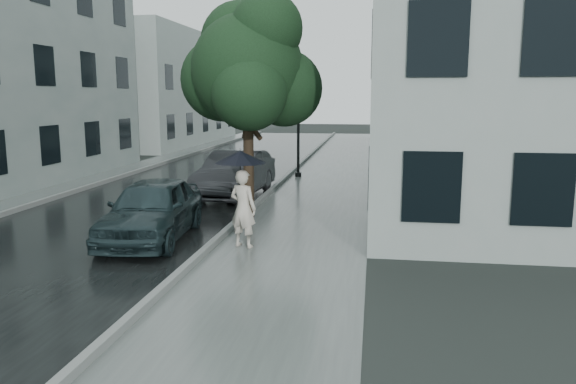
% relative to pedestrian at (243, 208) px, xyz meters
% --- Properties ---
extents(ground, '(120.00, 120.00, 0.00)m').
position_rel_pedestrian_xyz_m(ground, '(0.86, -2.00, -0.91)').
color(ground, black).
rests_on(ground, ground).
extents(sidewalk, '(3.50, 60.00, 0.01)m').
position_rel_pedestrian_xyz_m(sidewalk, '(1.11, 10.00, -0.91)').
color(sidewalk, slate).
rests_on(sidewalk, ground).
extents(kerb_near, '(0.15, 60.00, 0.15)m').
position_rel_pedestrian_xyz_m(kerb_near, '(-0.72, 10.00, -0.84)').
color(kerb_near, slate).
rests_on(kerb_near, ground).
extents(asphalt_road, '(6.85, 60.00, 0.00)m').
position_rel_pedestrian_xyz_m(asphalt_road, '(-4.22, 10.00, -0.91)').
color(asphalt_road, black).
rests_on(asphalt_road, ground).
extents(kerb_far, '(0.15, 60.00, 0.15)m').
position_rel_pedestrian_xyz_m(kerb_far, '(-7.72, 10.00, -0.84)').
color(kerb_far, slate).
rests_on(kerb_far, ground).
extents(sidewalk_far, '(1.70, 60.00, 0.01)m').
position_rel_pedestrian_xyz_m(sidewalk_far, '(-8.64, 10.00, -0.91)').
color(sidewalk_far, '#4C5451').
rests_on(sidewalk_far, ground).
extents(building_near, '(7.02, 36.00, 9.00)m').
position_rel_pedestrian_xyz_m(building_near, '(6.33, 17.50, 3.59)').
color(building_near, gray).
rests_on(building_near, ground).
extents(building_far_b, '(7.02, 18.00, 8.00)m').
position_rel_pedestrian_xyz_m(building_far_b, '(-12.91, 28.00, 3.09)').
color(building_far_b, gray).
rests_on(building_far_b, ground).
extents(pedestrian, '(0.77, 0.63, 1.81)m').
position_rel_pedestrian_xyz_m(pedestrian, '(0.00, 0.00, 0.00)').
color(pedestrian, beige).
rests_on(pedestrian, sidewalk).
extents(umbrella, '(1.27, 1.27, 1.36)m').
position_rel_pedestrian_xyz_m(umbrella, '(-0.05, -0.01, 1.19)').
color(umbrella, black).
rests_on(umbrella, ground).
extents(street_tree, '(4.13, 3.76, 6.24)m').
position_rel_pedestrian_xyz_m(street_tree, '(-0.59, 3.37, 3.31)').
color(street_tree, '#332619').
rests_on(street_tree, ground).
extents(lamp_post, '(0.83, 0.44, 5.50)m').
position_rel_pedestrian_xyz_m(lamp_post, '(-0.42, 11.54, 2.22)').
color(lamp_post, black).
rests_on(lamp_post, ground).
extents(car_near, '(2.13, 4.55, 1.50)m').
position_rel_pedestrian_xyz_m(car_near, '(-2.35, 0.32, -0.16)').
color(car_near, '#1B2C2F').
rests_on(car_near, ground).
extents(car_far, '(2.04, 4.89, 1.57)m').
position_rel_pedestrian_xyz_m(car_far, '(-1.81, 6.48, -0.12)').
color(car_far, '#242629').
rests_on(car_far, ground).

